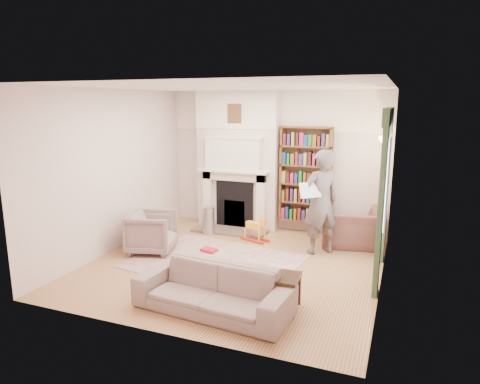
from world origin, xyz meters
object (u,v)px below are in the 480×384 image
at_px(man_reading, 321,202).
at_px(armchair_left, 152,232).
at_px(armchair_reading, 351,227).
at_px(bookcase, 305,175).
at_px(coffee_table, 271,291).
at_px(sofa, 213,289).
at_px(rocking_horse, 255,229).
at_px(paraffin_heater, 208,221).

bearing_deg(man_reading, armchair_left, -20.84).
bearing_deg(armchair_reading, man_reading, 43.56).
xyz_separation_m(armchair_left, man_reading, (2.73, 1.00, 0.55)).
bearing_deg(armchair_left, bookcase, -62.35).
bearing_deg(armchair_reading, coffee_table, 67.90).
relative_size(sofa, rocking_horse, 3.58).
bearing_deg(armchair_reading, rocking_horse, 3.61).
bearing_deg(armchair_left, sofa, -145.44).
distance_m(sofa, rocking_horse, 2.82).
relative_size(armchair_reading, rocking_horse, 1.91).
height_order(bookcase, paraffin_heater, bookcase).
height_order(bookcase, man_reading, bookcase).
height_order(bookcase, armchair_left, bookcase).
height_order(sofa, paraffin_heater, sofa).
height_order(bookcase, armchair_reading, bookcase).
height_order(sofa, man_reading, man_reading).
bearing_deg(rocking_horse, bookcase, 68.76).
bearing_deg(paraffin_heater, sofa, -63.63).
bearing_deg(sofa, armchair_left, 145.24).
xyz_separation_m(coffee_table, paraffin_heater, (-2.08, 2.52, 0.05)).
bearing_deg(armchair_reading, sofa, 58.55).
bearing_deg(paraffin_heater, bookcase, 24.56).
bearing_deg(paraffin_heater, coffee_table, -50.49).
height_order(sofa, rocking_horse, sofa).
height_order(armchair_reading, man_reading, man_reading).
xyz_separation_m(man_reading, coffee_table, (-0.18, -2.23, -0.68)).
bearing_deg(coffee_table, bookcase, 93.71).
xyz_separation_m(armchair_reading, armchair_left, (-3.18, -1.60, 0.01)).
height_order(sofa, coffee_table, sofa).
xyz_separation_m(man_reading, paraffin_heater, (-2.26, 0.28, -0.63)).
bearing_deg(rocking_horse, armchair_reading, 31.96).
bearing_deg(bookcase, man_reading, -64.30).
bearing_deg(coffee_table, armchair_reading, 75.34).
bearing_deg(rocking_horse, sofa, -62.57).
xyz_separation_m(bookcase, armchair_left, (-2.22, -2.08, -0.82)).
distance_m(bookcase, rocking_horse, 1.48).
bearing_deg(paraffin_heater, rocking_horse, -4.78).
bearing_deg(paraffin_heater, armchair_left, -110.42).
height_order(armchair_reading, paraffin_heater, armchair_reading).
height_order(man_reading, rocking_horse, man_reading).
xyz_separation_m(man_reading, rocking_horse, (-1.26, 0.20, -0.66)).
distance_m(coffee_table, rocking_horse, 2.66).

